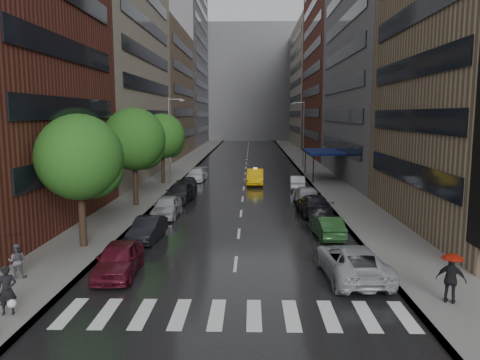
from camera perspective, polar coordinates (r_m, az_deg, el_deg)
name	(u,v)px	position (r m, az deg, el deg)	size (l,w,h in m)	color
ground	(232,294)	(20.11, -0.94, -13.77)	(220.00, 220.00, 0.00)	gray
road	(246,165)	(69.06, 0.77, 1.87)	(14.00, 140.00, 0.01)	black
sidewalk_left	(186,164)	(69.74, -6.65, 1.94)	(4.00, 140.00, 0.15)	gray
sidewalk_right	(307,164)	(69.54, 8.21, 1.89)	(4.00, 140.00, 0.15)	gray
crosswalk	(235,315)	(18.26, -0.56, -16.08)	(13.15, 2.80, 0.01)	silver
buildings_left	(155,61)	(79.49, -10.35, 14.10)	(8.00, 108.00, 38.00)	maroon
buildings_right	(343,65)	(77.05, 12.40, 13.53)	(8.05, 109.10, 36.00)	#937A5B
building_far	(249,84)	(136.92, 1.12, 11.66)	(40.00, 14.00, 32.00)	slate
tree_near	(79,157)	(26.94, -18.99, 2.62)	(4.71, 4.71, 7.50)	#382619
tree_mid	(134,139)	(38.35, -12.79, 4.85)	(5.00, 5.00, 7.97)	#382619
tree_far	(162,136)	(49.95, -9.45, 5.29)	(4.72, 4.72, 7.53)	#382619
taxi	(255,177)	(49.88, 1.86, 0.40)	(1.73, 4.96, 1.63)	yellow
parked_cars_left	(174,199)	(37.70, -8.05, -2.31)	(2.65, 35.80, 1.55)	#52101E
parked_cars_right	(319,213)	(32.54, 9.57, -3.99)	(2.92, 30.79, 1.56)	#A1A4AA
ped_bag_walker	(7,291)	(19.58, -26.50, -12.00)	(0.76, 0.59, 1.84)	black
ped_black_umbrella	(16,251)	(23.43, -25.62, -7.79)	(0.96, 0.98, 2.09)	#504F54
ped_red_umbrella	(452,274)	(20.26, 24.39, -10.36)	(1.18, 0.93, 2.01)	black
street_lamp_left	(170,139)	(49.46, -8.51, 4.99)	(1.74, 0.22, 9.00)	gray
street_lamp_right	(303,133)	(64.08, 7.68, 5.70)	(1.74, 0.22, 9.00)	gray
awning	(323,152)	(54.45, 10.10, 3.38)	(4.00, 8.00, 3.12)	navy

